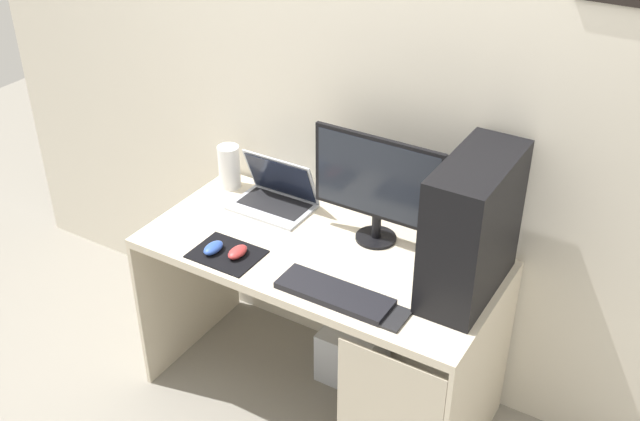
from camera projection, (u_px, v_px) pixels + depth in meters
name	position (u px, v px, depth m)	size (l,w,h in m)	color
ground_plane	(320.00, 394.00, 3.32)	(8.00, 8.00, 0.00)	gray
wall_back	(371.00, 85.00, 2.90)	(4.00, 0.05, 2.60)	beige
desk	(322.00, 286.00, 2.99)	(1.38, 0.66, 0.75)	beige
pc_tower	(472.00, 227.00, 2.59)	(0.21, 0.47, 0.51)	black
monitor	(377.00, 185.00, 2.85)	(0.53, 0.16, 0.44)	black
laptop	(275.00, 196.00, 3.18)	(0.33, 0.23, 0.22)	#B7BCC6
speaker	(229.00, 167.00, 3.29)	(0.09, 0.09, 0.19)	white
keyboard	(334.00, 294.00, 2.67)	(0.42, 0.14, 0.02)	black
mousepad	(227.00, 254.00, 2.90)	(0.26, 0.20, 0.01)	black
mouse_left	(238.00, 252.00, 2.87)	(0.06, 0.10, 0.03)	#B23333
mouse_right	(213.00, 248.00, 2.90)	(0.06, 0.10, 0.03)	#2D51B2
cell_phone	(396.00, 319.00, 2.57)	(0.07, 0.13, 0.01)	#232326
subwoofer	(353.00, 352.00, 3.36)	(0.25, 0.25, 0.25)	#B7BCC6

